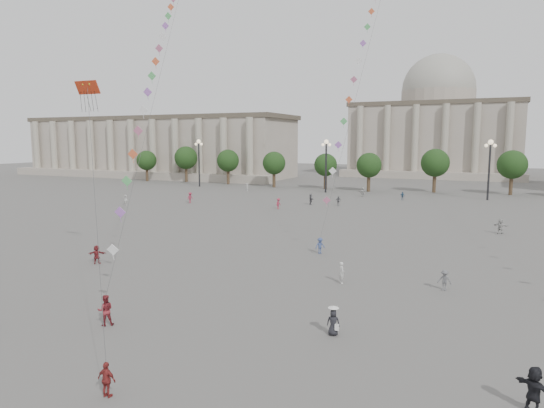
% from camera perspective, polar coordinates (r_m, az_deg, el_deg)
% --- Properties ---
extents(ground, '(360.00, 360.00, 0.00)m').
position_cam_1_polar(ground, '(29.77, -8.12, -13.55)').
color(ground, '#52504D').
rests_on(ground, ground).
extents(hall_west, '(84.00, 26.22, 17.20)m').
position_cam_1_polar(hall_west, '(147.84, -13.43, 6.55)').
color(hall_west, gray).
rests_on(hall_west, ground).
extents(hall_central, '(48.30, 34.30, 35.50)m').
position_cam_1_polar(hall_central, '(153.38, 18.76, 8.55)').
color(hall_central, gray).
rests_on(hall_central, ground).
extents(tree_row, '(137.12, 5.12, 8.00)m').
position_cam_1_polar(tree_row, '(102.63, 15.78, 4.38)').
color(tree_row, '#382A1C').
rests_on(tree_row, ground).
extents(lamp_post_far_west, '(2.00, 0.90, 10.65)m').
position_cam_1_polar(lamp_post_far_west, '(111.04, -8.60, 5.82)').
color(lamp_post_far_west, '#262628').
rests_on(lamp_post_far_west, ground).
extents(lamp_post_mid_west, '(2.00, 0.90, 10.65)m').
position_cam_1_polar(lamp_post_mid_west, '(98.14, 6.38, 5.63)').
color(lamp_post_mid_west, '#262628').
rests_on(lamp_post_mid_west, ground).
extents(lamp_post_mid_east, '(2.00, 0.90, 10.65)m').
position_cam_1_polar(lamp_post_mid_east, '(93.45, 24.25, 4.91)').
color(lamp_post_mid_east, '#262628').
rests_on(lamp_post_mid_east, ground).
extents(person_crowd_0, '(0.94, 0.66, 1.48)m').
position_cam_1_polar(person_crowd_0, '(88.80, 15.09, 0.92)').
color(person_crowd_0, '#385B7F').
rests_on(person_crowd_0, ground).
extents(person_crowd_1, '(0.95, 1.01, 1.65)m').
position_cam_1_polar(person_crowd_1, '(82.92, -16.81, 0.46)').
color(person_crowd_1, white).
rests_on(person_crowd_1, ground).
extents(person_crowd_2, '(1.00, 1.34, 1.84)m').
position_cam_1_polar(person_crowd_2, '(82.84, -9.61, 0.74)').
color(person_crowd_2, maroon).
rests_on(person_crowd_2, ground).
extents(person_crowd_3, '(1.75, 1.48, 1.89)m').
position_cam_1_polar(person_crowd_3, '(22.86, 28.48, -18.65)').
color(person_crowd_3, black).
rests_on(person_crowd_3, ground).
extents(person_crowd_4, '(1.59, 1.54, 1.81)m').
position_cam_1_polar(person_crowd_4, '(92.31, 10.62, 1.41)').
color(person_crowd_4, '#B3B3AE').
rests_on(person_crowd_4, ground).
extents(person_crowd_6, '(1.02, 0.65, 1.50)m').
position_cam_1_polar(person_crowd_6, '(37.02, 19.63, -8.44)').
color(person_crowd_6, '#595A5D').
rests_on(person_crowd_6, ground).
extents(person_crowd_7, '(1.69, 0.87, 1.74)m').
position_cam_1_polar(person_crowd_7, '(61.09, 25.29, -2.38)').
color(person_crowd_7, '#ADACA9').
rests_on(person_crowd_7, ground).
extents(person_crowd_10, '(0.67, 0.68, 1.59)m').
position_cam_1_polar(person_crowd_10, '(100.95, -2.94, 1.99)').
color(person_crowd_10, silver).
rests_on(person_crowd_10, ground).
extents(person_crowd_12, '(1.46, 1.67, 1.83)m').
position_cam_1_polar(person_crowd_12, '(79.90, 4.59, 0.57)').
color(person_crowd_12, slate).
rests_on(person_crowd_12, ground).
extents(person_crowd_13, '(0.62, 0.71, 1.63)m').
position_cam_1_polar(person_crowd_13, '(36.94, 8.21, -7.99)').
color(person_crowd_13, silver).
rests_on(person_crowd_13, ground).
extents(person_crowd_16, '(1.00, 0.62, 1.59)m').
position_cam_1_polar(person_crowd_16, '(79.03, 7.79, 0.36)').
color(person_crowd_16, slate).
rests_on(person_crowd_16, ground).
extents(person_crowd_17, '(0.76, 1.16, 1.69)m').
position_cam_1_polar(person_crowd_17, '(74.69, 0.76, 0.04)').
color(person_crowd_17, '#9E2B41').
rests_on(person_crowd_17, ground).
extents(tourist_0, '(0.91, 0.39, 1.54)m').
position_cam_1_polar(tourist_0, '(22.56, -18.87, -18.97)').
color(tourist_0, maroon).
rests_on(tourist_0, ground).
extents(tourist_2, '(1.55, 1.19, 1.63)m').
position_cam_1_polar(tourist_2, '(44.77, -19.91, -5.60)').
color(tourist_2, maroon).
rests_on(tourist_2, ground).
extents(kite_flyer_0, '(1.12, 1.11, 1.82)m').
position_cam_1_polar(kite_flyer_0, '(30.22, -19.01, -11.73)').
color(kite_flyer_0, maroon).
rests_on(kite_flyer_0, ground).
extents(kite_flyer_1, '(1.09, 1.11, 1.53)m').
position_cam_1_polar(kite_flyer_1, '(45.99, 5.69, -4.90)').
color(kite_flyer_1, '#354678').
rests_on(kite_flyer_1, ground).
extents(hat_person, '(0.79, 0.60, 1.69)m').
position_cam_1_polar(hat_person, '(27.55, 7.23, -13.52)').
color(hat_person, black).
rests_on(hat_person, ground).
extents(dragon_kite, '(8.79, 7.93, 25.36)m').
position_cam_1_polar(dragon_kite, '(41.71, -20.81, 11.57)').
color(dragon_kite, '#B72E13').
rests_on(dragon_kite, ground).
extents(kite_train_west, '(26.12, 49.68, 71.67)m').
position_cam_1_polar(kite_train_west, '(59.49, -11.68, 21.48)').
color(kite_train_west, '#3F3F3F').
rests_on(kite_train_west, ground).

